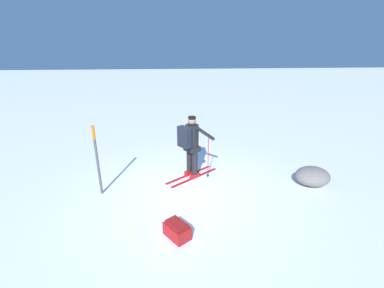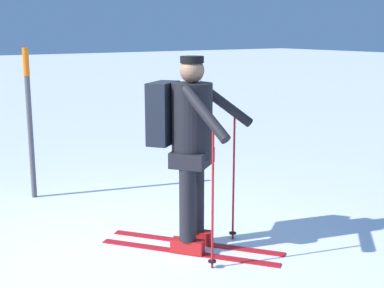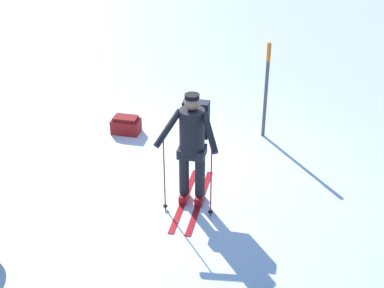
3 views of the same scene
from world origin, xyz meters
name	(u,v)px [view 3 (image 3 of 3)]	position (x,y,z in m)	size (l,w,h in m)	color
ground_plane	(177,177)	(0.00, 0.00, 0.00)	(80.00, 80.00, 0.00)	white
skier	(193,139)	(-0.22, -0.65, 1.05)	(1.56, 1.28, 1.77)	red
dropped_backpack	(126,125)	(0.27, 1.81, 0.16)	(0.57, 0.61, 0.33)	maroon
trail_marker	(267,84)	(2.12, 0.04, 1.04)	(0.07, 0.07, 1.79)	#4C4C51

